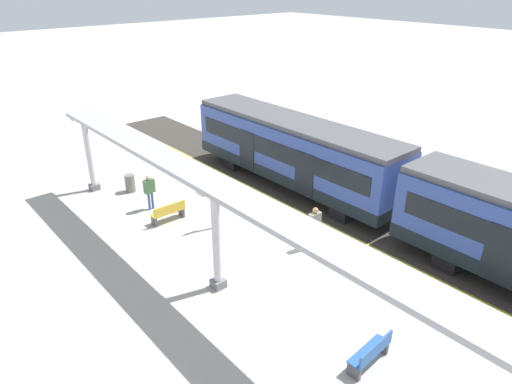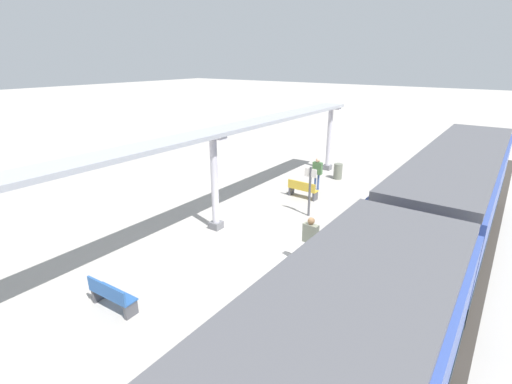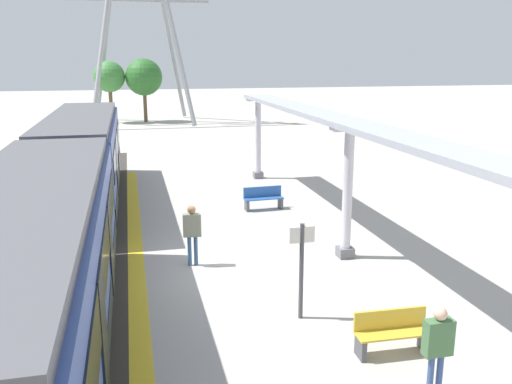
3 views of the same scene
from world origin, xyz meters
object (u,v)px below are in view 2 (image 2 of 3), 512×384
canopy_pillar_second (215,183)px  trash_bin (338,171)px  bench_near_end (111,295)px  bench_mid_platform (302,189)px  passenger_waiting_near_edge (310,236)px  train_near_carriage (454,195)px  canopy_pillar_nearest (329,139)px  passenger_by_the_benches (317,170)px  platform_info_sign (310,187)px

canopy_pillar_second → trash_bin: 9.21m
trash_bin → bench_near_end: bearing=89.2°
bench_mid_platform → passenger_waiting_near_edge: bearing=120.7°
canopy_pillar_second → train_near_carriage: bearing=-151.5°
canopy_pillar_second → bench_near_end: bearing=101.1°
canopy_pillar_nearest → passenger_by_the_benches: 3.97m
train_near_carriage → trash_bin: size_ratio=13.65×
bench_mid_platform → trash_bin: (-0.15, -3.89, -0.00)m
canopy_pillar_nearest → trash_bin: (-1.28, 1.37, -1.49)m
canopy_pillar_nearest → platform_info_sign: 7.47m
trash_bin → passenger_by_the_benches: passenger_by_the_benches is taller
canopy_pillar_nearest → train_near_carriage: bearing=141.6°
passenger_by_the_benches → train_near_carriage: bearing=159.8°
train_near_carriage → passenger_by_the_benches: train_near_carriage is taller
canopy_pillar_second → trash_bin: bearing=-98.1°
bench_near_end → platform_info_sign: size_ratio=0.69×
bench_near_end → passenger_waiting_near_edge: 6.16m
platform_info_sign → trash_bin: bearing=-78.6°
canopy_pillar_nearest → bench_mid_platform: size_ratio=2.52×
train_near_carriage → passenger_waiting_near_edge: train_near_carriage is taller
canopy_pillar_nearest → trash_bin: size_ratio=4.33×
canopy_pillar_second → platform_info_sign: (-2.42, -3.32, -0.60)m
train_near_carriage → bench_mid_platform: 6.84m
platform_info_sign → canopy_pillar_nearest: bearing=-71.0°
train_near_carriage → platform_info_sign: (5.34, 0.89, -0.50)m
passenger_waiting_near_edge → passenger_by_the_benches: 7.75m
bench_near_end → canopy_pillar_nearest: bearing=-86.1°
train_near_carriage → canopy_pillar_second: (7.76, 4.21, 0.10)m
passenger_by_the_benches → platform_info_sign: bearing=111.3°
train_near_carriage → platform_info_sign: size_ratio=5.46×
bench_near_end → platform_info_sign: bearing=-98.6°
canopy_pillar_second → bench_near_end: (-1.08, 5.53, -1.49)m
bench_mid_platform → trash_bin: trash_bin is taller
passenger_waiting_near_edge → canopy_pillar_second: bearing=-4.9°
train_near_carriage → passenger_waiting_near_edge: size_ratio=6.96×
trash_bin → bench_mid_platform: bearing=87.8°
bench_mid_platform → passenger_waiting_near_edge: (-3.26, 5.49, 0.64)m
train_near_carriage → passenger_waiting_near_edge: 5.74m
canopy_pillar_nearest → passenger_by_the_benches: bearing=106.8°
train_near_carriage → bench_near_end: 11.89m
passenger_by_the_benches → trash_bin: bearing=-93.8°
bench_near_end → platform_info_sign: 9.00m
canopy_pillar_second → trash_bin: (-1.28, -9.00, -1.49)m
platform_info_sign → passenger_by_the_benches: platform_info_sign is taller
passenger_waiting_near_edge → passenger_by_the_benches: size_ratio=1.02×
passenger_by_the_benches → bench_mid_platform: bearing=90.1°
canopy_pillar_nearest → bench_near_end: canopy_pillar_nearest is taller
bench_mid_platform → canopy_pillar_nearest: bearing=-77.9°
trash_bin → passenger_by_the_benches: 2.42m
bench_near_end → trash_bin: size_ratio=1.73×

